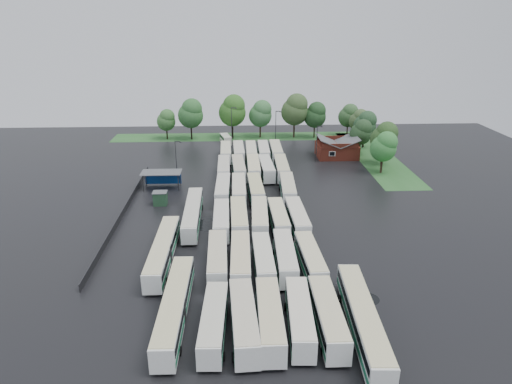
{
  "coord_description": "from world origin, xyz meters",
  "views": [
    {
      "loc": [
        -1.58,
        -68.51,
        33.49
      ],
      "look_at": [
        2.0,
        12.0,
        2.5
      ],
      "focal_mm": 32.0,
      "sensor_mm": 36.0,
      "label": 1
    }
  ],
  "objects_px": {
    "artic_bus_west_a": "(175,306)",
    "minibus": "(226,139)",
    "artic_bus_east": "(363,319)",
    "brick_building": "(337,150)"
  },
  "relations": [
    {
      "from": "artic_bus_west_a",
      "to": "minibus",
      "type": "bearing_deg",
      "value": 87.74
    },
    {
      "from": "brick_building",
      "to": "artic_bus_east",
      "type": "bearing_deg",
      "value": -99.62
    },
    {
      "from": "artic_bus_east",
      "to": "brick_building",
      "type": "bearing_deg",
      "value": 83.33
    },
    {
      "from": "artic_bus_west_a",
      "to": "minibus",
      "type": "distance_m",
      "value": 80.17
    },
    {
      "from": "artic_bus_east",
      "to": "minibus",
      "type": "bearing_deg",
      "value": 104.34
    },
    {
      "from": "artic_bus_east",
      "to": "minibus",
      "type": "height_order",
      "value": "artic_bus_east"
    },
    {
      "from": "artic_bus_west_a",
      "to": "artic_bus_east",
      "type": "height_order",
      "value": "artic_bus_east"
    },
    {
      "from": "minibus",
      "to": "brick_building",
      "type": "bearing_deg",
      "value": -39.64
    },
    {
      "from": "artic_bus_west_a",
      "to": "minibus",
      "type": "relative_size",
      "value": 3.02
    },
    {
      "from": "artic_bus_west_a",
      "to": "artic_bus_east",
      "type": "xyz_separation_m",
      "value": [
        21.3,
        -3.39,
        0.04
      ]
    }
  ]
}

